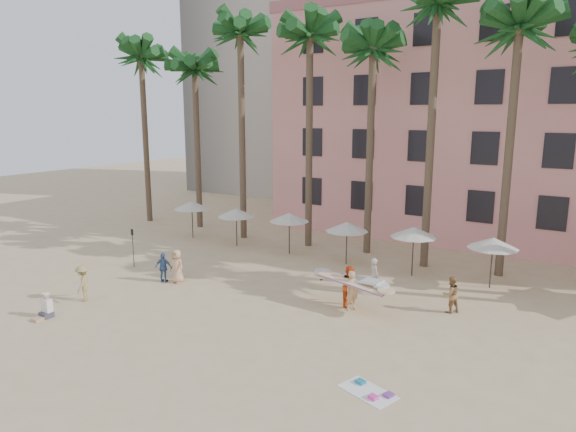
# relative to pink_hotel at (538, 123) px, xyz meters

# --- Properties ---
(ground) EXTENTS (120.00, 120.00, 0.00)m
(ground) POSITION_rel_pink_hotel_xyz_m (-7.00, -26.00, -8.00)
(ground) COLOR #D1B789
(ground) RESTS_ON ground
(pink_hotel) EXTENTS (35.00, 14.00, 16.00)m
(pink_hotel) POSITION_rel_pink_hotel_xyz_m (0.00, 0.00, 0.00)
(pink_hotel) COLOR pink
(pink_hotel) RESTS_ON ground
(palm_row) EXTENTS (44.40, 5.40, 16.30)m
(palm_row) POSITION_rel_pink_hotel_xyz_m (-6.49, -11.00, 4.97)
(palm_row) COLOR brown
(palm_row) RESTS_ON ground
(umbrella_row) EXTENTS (22.50, 2.70, 2.73)m
(umbrella_row) POSITION_rel_pink_hotel_xyz_m (-10.00, -13.50, -5.67)
(umbrella_row) COLOR #332B23
(umbrella_row) RESTS_ON ground
(beach_towel) EXTENTS (2.02, 1.52, 0.14)m
(beach_towel) POSITION_rel_pink_hotel_xyz_m (-1.21, -25.85, -7.97)
(beach_towel) COLOR white
(beach_towel) RESTS_ON ground
(carrier_yellow) EXTENTS (3.40, 1.10, 1.82)m
(carrier_yellow) POSITION_rel_pink_hotel_xyz_m (-4.66, -19.82, -6.97)
(carrier_yellow) COLOR tan
(carrier_yellow) RESTS_ON ground
(carrier_white) EXTENTS (3.22, 1.14, 1.89)m
(carrier_white) POSITION_rel_pink_hotel_xyz_m (-4.97, -19.39, -6.99)
(carrier_white) COLOR #EB5118
(carrier_white) RESTS_ON ground
(beachgoers) EXTENTS (16.13, 9.22, 1.82)m
(beachgoers) POSITION_rel_pink_hotel_xyz_m (-10.72, -21.37, -7.14)
(beachgoers) COLOR #DFAB7E
(beachgoers) RESTS_ON ground
(paddle) EXTENTS (0.18, 0.04, 2.23)m
(paddle) POSITION_rel_pink_hotel_xyz_m (-18.12, -20.52, -6.59)
(paddle) COLOR black
(paddle) RESTS_ON ground
(seated_man) EXTENTS (0.48, 0.84, 1.09)m
(seated_man) POSITION_rel_pink_hotel_xyz_m (-15.53, -27.71, -7.62)
(seated_man) COLOR #3F3F4C
(seated_man) RESTS_ON ground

